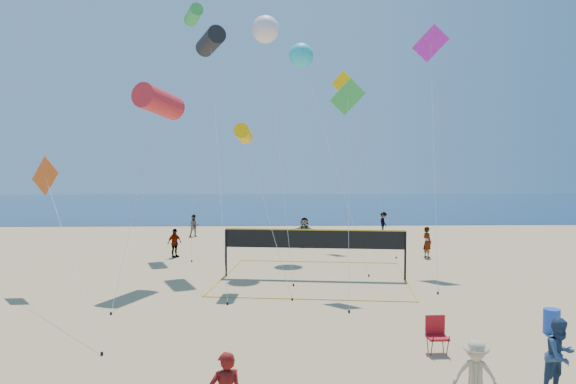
{
  "coord_description": "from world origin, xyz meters",
  "views": [
    {
      "loc": [
        -0.08,
        -12.48,
        5.61
      ],
      "look_at": [
        0.35,
        2.0,
        4.86
      ],
      "focal_mm": 35.0,
      "sensor_mm": 36.0,
      "label": 1
    }
  ],
  "objects": [
    {
      "name": "kite_9",
      "position": [
        4.91,
        25.41,
        10.25
      ],
      "size": [
        3.23,
        6.29,
        11.86
      ],
      "rotation": [
        0.0,
        0.0,
        -0.28
      ],
      "color": "#FFC204",
      "rests_on": "ground"
    },
    {
      "name": "volleyball_net",
      "position": [
        2.0,
        14.55,
        1.63
      ],
      "size": [
        10.0,
        9.87,
        2.39
      ],
      "rotation": [
        0.0,
        0.0,
        -0.13
      ],
      "color": "black",
      "rests_on": "ground"
    },
    {
      "name": "kite_2",
      "position": [
        -1.35,
        13.44,
        6.93
      ],
      "size": [
        2.56,
        4.25,
        7.4
      ],
      "rotation": [
        0.0,
        0.0,
        -0.08
      ],
      "color": "#FFC204",
      "rests_on": "ground"
    },
    {
      "name": "far_person_3",
      "position": [
        -5.95,
        30.07,
        0.84
      ],
      "size": [
        0.9,
        0.75,
        1.67
      ],
      "primitive_type": "imported",
      "rotation": [
        0.0,
        0.0,
        0.15
      ],
      "color": "gray",
      "rests_on": "ground"
    },
    {
      "name": "far_person_4",
      "position": [
        8.89,
        31.9,
        0.83
      ],
      "size": [
        0.76,
        1.15,
        1.67
      ],
      "primitive_type": "imported",
      "rotation": [
        0.0,
        0.0,
        1.71
      ],
      "color": "gray",
      "rests_on": "ground"
    },
    {
      "name": "kite_5",
      "position": [
        8.61,
        18.13,
        11.6
      ],
      "size": [
        2.63,
        7.95,
        13.18
      ],
      "rotation": [
        0.0,
        0.0,
        -0.25
      ],
      "color": "#D41FBC",
      "rests_on": "ground"
    },
    {
      "name": "kite_4",
      "position": [
        3.32,
        12.55,
        8.11
      ],
      "size": [
        1.57,
        4.98,
        9.39
      ],
      "rotation": [
        0.0,
        0.0,
        -0.16
      ],
      "color": "green",
      "rests_on": "ground"
    },
    {
      "name": "bystander_b",
      "position": [
        4.55,
        -0.13,
        0.8
      ],
      "size": [
        1.15,
        0.86,
        1.6
      ],
      "primitive_type": "imported",
      "rotation": [
        0.0,
        0.0,
        -0.28
      ],
      "color": "tan",
      "rests_on": "ground"
    },
    {
      "name": "kite_7",
      "position": [
        1.77,
        22.61,
        12.24
      ],
      "size": [
        3.83,
        8.72,
        13.02
      ],
      "rotation": [
        0.0,
        0.0,
        -0.1
      ],
      "color": "#28CADE",
      "rests_on": "ground"
    },
    {
      "name": "far_person_2",
      "position": [
        9.13,
        20.2,
        0.92
      ],
      "size": [
        0.65,
        0.78,
        1.83
      ],
      "primitive_type": "imported",
      "rotation": [
        0.0,
        0.0,
        1.95
      ],
      "color": "gray",
      "rests_on": "ground"
    },
    {
      "name": "kite_3",
      "position": [
        -9.75,
        11.98,
        4.77
      ],
      "size": [
        5.79,
        9.2,
        5.91
      ],
      "rotation": [
        0.0,
        0.0,
        -0.37
      ],
      "color": "#CD5017",
      "rests_on": "ground"
    },
    {
      "name": "kite_0",
      "position": [
        -5.36,
        14.27,
        8.47
      ],
      "size": [
        2.17,
        7.71,
        9.25
      ],
      "rotation": [
        0.0,
        0.0,
        -0.39
      ],
      "color": "red",
      "rests_on": "ground"
    },
    {
      "name": "trash_barrel",
      "position": [
        9.15,
        5.47,
        0.4
      ],
      "size": [
        0.65,
        0.65,
        0.8
      ],
      "primitive_type": "cylinder",
      "rotation": [
        0.0,
        0.0,
        0.24
      ],
      "color": "#1B46B3",
      "rests_on": "ground"
    },
    {
      "name": "bystander_a",
      "position": [
        6.96,
        0.76,
        0.92
      ],
      "size": [
        1.1,
        1.0,
        1.84
      ],
      "primitive_type": "imported",
      "rotation": [
        0.0,
        0.0,
        0.42
      ],
      "color": "navy",
      "rests_on": "ground"
    },
    {
      "name": "far_person_0",
      "position": [
        -5.83,
        20.73,
        0.86
      ],
      "size": [
        0.97,
        1.03,
        1.71
      ],
      "primitive_type": "imported",
      "rotation": [
        0.0,
        0.0,
        0.86
      ],
      "color": "gray",
      "rests_on": "ground"
    },
    {
      "name": "kite_1",
      "position": [
        -3.37,
        18.38,
        12.17
      ],
      "size": [
        2.54,
        10.27,
        12.85
      ],
      "rotation": [
        0.0,
        0.0,
        0.41
      ],
      "color": "black",
      "rests_on": "ground"
    },
    {
      "name": "far_person_1",
      "position": [
        2.13,
        24.95,
        0.97
      ],
      "size": [
        1.88,
        1.16,
        1.93
      ],
      "primitive_type": "imported",
      "rotation": [
        0.0,
        0.0,
        -0.35
      ],
      "color": "gray",
      "rests_on": "ground"
    },
    {
      "name": "camp_chair",
      "position": [
        4.79,
        3.69,
        0.61
      ],
      "size": [
        0.6,
        0.74,
        1.2
      ],
      "rotation": [
        0.0,
        0.0,
        0.03
      ],
      "color": "#AE131B",
      "rests_on": "ground"
    },
    {
      "name": "ocean",
      "position": [
        0.0,
        62.0,
        0.01
      ],
      "size": [
        140.0,
        50.0,
        0.03
      ],
      "primitive_type": "cube",
      "color": "#102C4D",
      "rests_on": "ground"
    },
    {
      "name": "kite_8",
      "position": [
        -5.13,
        24.66,
        15.19
      ],
      "size": [
        1.53,
        6.69,
        15.77
      ],
      "rotation": [
        0.0,
        0.0,
        0.36
      ],
      "color": "green",
      "rests_on": "ground"
    },
    {
      "name": "kite_6",
      "position": [
        -0.39,
        19.17,
        13.02
      ],
      "size": [
        2.13,
        7.23,
        13.79
      ],
      "rotation": [
        0.0,
        0.0,
        -0.02
      ],
      "color": "white",
      "rests_on": "ground"
    }
  ]
}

